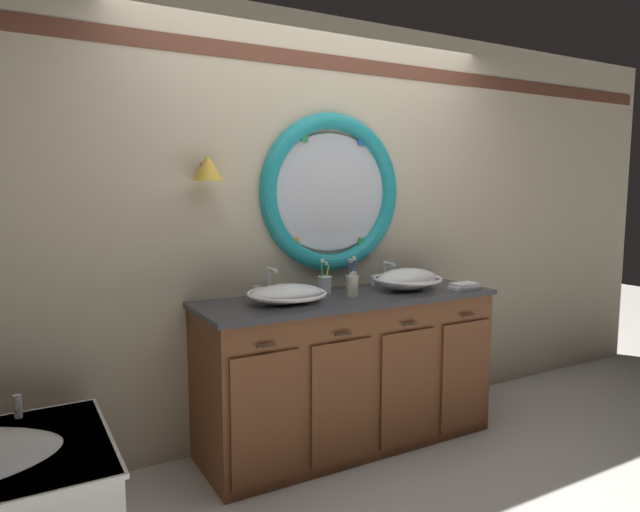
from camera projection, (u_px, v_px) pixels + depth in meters
name	position (u px, v px, depth m)	size (l,w,h in m)	color
ground_plane	(366.00, 461.00, 3.21)	(14.00, 14.00, 0.00)	silver
back_wall_assembly	(317.00, 225.00, 3.56)	(6.40, 0.26, 2.60)	beige
vanity_counter	(348.00, 370.00, 3.40)	(1.83, 0.62, 0.92)	brown
sink_basin_left	(287.00, 294.00, 3.11)	(0.45, 0.45, 0.11)	white
sink_basin_right	(408.00, 279.00, 3.52)	(0.43, 0.43, 0.14)	white
faucet_set_left	(269.00, 285.00, 3.31)	(0.21, 0.14, 0.18)	silver
faucet_set_right	(385.00, 275.00, 3.72)	(0.24, 0.13, 0.16)	silver
toothbrush_holder_left	(325.00, 284.00, 3.42)	(0.09, 0.09, 0.21)	silver
toothbrush_holder_right	(352.00, 281.00, 3.55)	(0.09, 0.09, 0.21)	silver
soap_dispenser	(353.00, 285.00, 3.32)	(0.06, 0.07, 0.15)	#EFE5C6
folded_hand_towel	(464.00, 286.00, 3.55)	(0.18, 0.11, 0.04)	white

